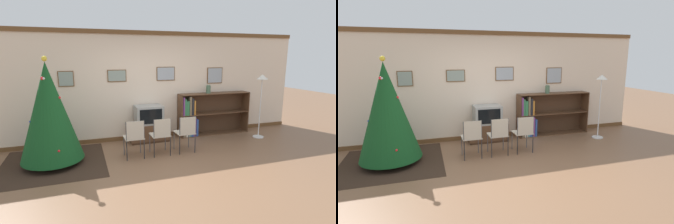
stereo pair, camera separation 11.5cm
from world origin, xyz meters
TOP-DOWN VIEW (x-y plane):
  - ground_plane at (0.00, 0.00)m, footprint 24.00×24.00m
  - wall_back at (0.00, 2.22)m, footprint 8.72×0.11m
  - area_rug at (-2.13, 1.12)m, footprint 1.97×1.92m
  - christmas_tree at (-2.13, 1.12)m, footprint 1.18×1.18m
  - tv_console at (0.02, 1.91)m, footprint 0.99×0.48m
  - television at (0.02, 1.91)m, footprint 0.67×0.47m
  - folding_chair_left at (-0.55, 0.87)m, footprint 0.40×0.40m
  - folding_chair_center at (0.02, 0.87)m, footprint 0.40×0.40m
  - folding_chair_right at (0.59, 0.87)m, footprint 0.40×0.40m
  - bookshelf at (1.50, 1.99)m, footprint 2.00×0.36m
  - vase at (1.68, 1.99)m, footprint 0.12×0.12m
  - standing_lamp at (2.83, 1.29)m, footprint 0.28×0.28m

SIDE VIEW (x-z plane):
  - ground_plane at x=0.00m, z-range 0.00..0.00m
  - area_rug at x=-2.13m, z-range 0.00..0.01m
  - tv_console at x=0.02m, z-range 0.00..0.45m
  - folding_chair_left at x=-0.55m, z-range 0.06..0.88m
  - folding_chair_center at x=0.02m, z-range 0.06..0.88m
  - folding_chair_right at x=0.59m, z-range 0.06..0.88m
  - bookshelf at x=1.50m, z-range -0.04..1.09m
  - television at x=0.02m, z-range 0.45..0.90m
  - christmas_tree at x=-2.13m, z-range 0.00..2.09m
  - vase at x=1.68m, z-range 1.13..1.34m
  - standing_lamp at x=2.83m, z-range 0.44..2.08m
  - wall_back at x=0.00m, z-range 0.00..2.70m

